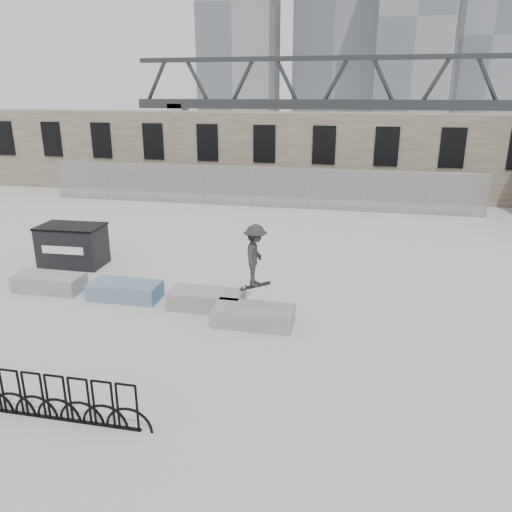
{
  "coord_description": "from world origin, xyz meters",
  "views": [
    {
      "loc": [
        5.35,
        -11.87,
        5.6
      ],
      "look_at": [
        2.6,
        0.83,
        1.3
      ],
      "focal_mm": 35.0,
      "sensor_mm": 36.0,
      "label": 1
    }
  ],
  "objects_px": {
    "dumpster": "(73,245)",
    "skateboarder": "(255,256)",
    "planter_center_right": "(206,299)",
    "bike_rack": "(23,394)",
    "planter_far_left": "(49,282)",
    "planter_center_left": "(125,290)",
    "planter_offset": "(254,315)"
  },
  "relations": [
    {
      "from": "planter_center_left",
      "to": "skateboarder",
      "type": "height_order",
      "value": "skateboarder"
    },
    {
      "from": "planter_offset",
      "to": "dumpster",
      "type": "xyz_separation_m",
      "value": [
        -6.92,
        3.17,
        0.44
      ]
    },
    {
      "from": "planter_offset",
      "to": "skateboarder",
      "type": "height_order",
      "value": "skateboarder"
    },
    {
      "from": "dumpster",
      "to": "skateboarder",
      "type": "xyz_separation_m",
      "value": [
        6.84,
        -2.6,
        0.95
      ]
    },
    {
      "from": "bike_rack",
      "to": "skateboarder",
      "type": "distance_m",
      "value": 6.09
    },
    {
      "from": "bike_rack",
      "to": "planter_center_right",
      "type": "bearing_deg",
      "value": 71.22
    },
    {
      "from": "dumpster",
      "to": "bike_rack",
      "type": "relative_size",
      "value": 0.44
    },
    {
      "from": "planter_far_left",
      "to": "dumpster",
      "type": "height_order",
      "value": "dumpster"
    },
    {
      "from": "bike_rack",
      "to": "dumpster",
      "type": "bearing_deg",
      "value": 115.59
    },
    {
      "from": "planter_center_left",
      "to": "bike_rack",
      "type": "relative_size",
      "value": 0.4
    },
    {
      "from": "skateboarder",
      "to": "bike_rack",
      "type": "bearing_deg",
      "value": 145.67
    },
    {
      "from": "planter_center_right",
      "to": "planter_center_left",
      "type": "bearing_deg",
      "value": 176.8
    },
    {
      "from": "bike_rack",
      "to": "skateboarder",
      "type": "bearing_deg",
      "value": 57.85
    },
    {
      "from": "planter_center_left",
      "to": "dumpster",
      "type": "distance_m",
      "value": 3.8
    },
    {
      "from": "planter_far_left",
      "to": "planter_center_left",
      "type": "xyz_separation_m",
      "value": [
        2.46,
        -0.08,
        0.0
      ]
    },
    {
      "from": "planter_center_right",
      "to": "bike_rack",
      "type": "height_order",
      "value": "bike_rack"
    },
    {
      "from": "skateboarder",
      "to": "planter_far_left",
      "type": "bearing_deg",
      "value": 84.3
    },
    {
      "from": "planter_center_right",
      "to": "dumpster",
      "type": "distance_m",
      "value": 5.98
    },
    {
      "from": "planter_offset",
      "to": "skateboarder",
      "type": "xyz_separation_m",
      "value": [
        -0.08,
        0.57,
        1.39
      ]
    },
    {
      "from": "planter_far_left",
      "to": "bike_rack",
      "type": "distance_m",
      "value": 6.28
    },
    {
      "from": "planter_center_left",
      "to": "planter_offset",
      "type": "relative_size",
      "value": 1.0
    },
    {
      "from": "planter_center_left",
      "to": "planter_center_right",
      "type": "distance_m",
      "value": 2.45
    },
    {
      "from": "dumpster",
      "to": "planter_far_left",
      "type": "bearing_deg",
      "value": -79.02
    },
    {
      "from": "planter_offset",
      "to": "skateboarder",
      "type": "distance_m",
      "value": 1.5
    },
    {
      "from": "dumpster",
      "to": "skateboarder",
      "type": "relative_size",
      "value": 1.23
    },
    {
      "from": "planter_offset",
      "to": "planter_center_right",
      "type": "bearing_deg",
      "value": 153.58
    },
    {
      "from": "planter_offset",
      "to": "planter_center_left",
      "type": "bearing_deg",
      "value": 167.48
    },
    {
      "from": "planter_far_left",
      "to": "dumpster",
      "type": "xyz_separation_m",
      "value": [
        -0.54,
        2.21,
        0.44
      ]
    },
    {
      "from": "bike_rack",
      "to": "planter_offset",
      "type": "bearing_deg",
      "value": 54.07
    },
    {
      "from": "planter_center_left",
      "to": "bike_rack",
      "type": "bearing_deg",
      "value": -82.91
    },
    {
      "from": "bike_rack",
      "to": "planter_center_left",
      "type": "bearing_deg",
      "value": 97.09
    },
    {
      "from": "planter_center_left",
      "to": "skateboarder",
      "type": "relative_size",
      "value": 1.14
    }
  ]
}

